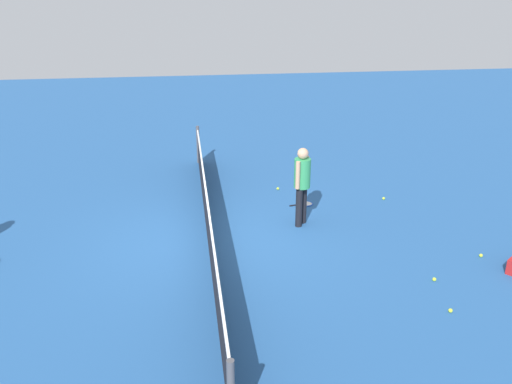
{
  "coord_description": "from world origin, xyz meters",
  "views": [
    {
      "loc": [
        -9.72,
        0.37,
        4.89
      ],
      "look_at": [
        0.26,
        -1.0,
        0.9
      ],
      "focal_mm": 37.82,
      "sensor_mm": 36.0,
      "label": 1
    }
  ],
  "objects_px": {
    "player_near_side": "(302,180)",
    "tennis_ball_by_net": "(278,189)",
    "tennis_ball_stray_right": "(450,311)",
    "tennis_ball_baseline": "(481,255)",
    "tennis_racket_near_player": "(305,204)",
    "tennis_ball_near_player": "(434,279)",
    "tennis_ball_stray_left": "(384,198)"
  },
  "relations": [
    {
      "from": "tennis_ball_baseline",
      "to": "tennis_ball_stray_right",
      "type": "relative_size",
      "value": 1.0
    },
    {
      "from": "tennis_ball_by_net",
      "to": "tennis_ball_stray_right",
      "type": "xyz_separation_m",
      "value": [
        -5.59,
        -1.78,
        0.0
      ]
    },
    {
      "from": "tennis_ball_stray_right",
      "to": "player_near_side",
      "type": "bearing_deg",
      "value": 24.94
    },
    {
      "from": "tennis_ball_stray_left",
      "to": "player_near_side",
      "type": "bearing_deg",
      "value": 115.63
    },
    {
      "from": "tennis_ball_baseline",
      "to": "tennis_ball_stray_left",
      "type": "relative_size",
      "value": 1.0
    },
    {
      "from": "player_near_side",
      "to": "tennis_ball_stray_right",
      "type": "bearing_deg",
      "value": -155.06
    },
    {
      "from": "tennis_racket_near_player",
      "to": "tennis_ball_near_player",
      "type": "bearing_deg",
      "value": -158.15
    },
    {
      "from": "tennis_ball_baseline",
      "to": "tennis_racket_near_player",
      "type": "bearing_deg",
      "value": 42.67
    },
    {
      "from": "tennis_ball_near_player",
      "to": "tennis_ball_stray_right",
      "type": "bearing_deg",
      "value": 170.0
    },
    {
      "from": "player_near_side",
      "to": "tennis_racket_near_player",
      "type": "relative_size",
      "value": 2.81
    },
    {
      "from": "tennis_ball_stray_right",
      "to": "tennis_ball_stray_left",
      "type": "bearing_deg",
      "value": -7.48
    },
    {
      "from": "tennis_ball_by_net",
      "to": "tennis_ball_stray_left",
      "type": "distance_m",
      "value": 2.58
    },
    {
      "from": "tennis_ball_stray_right",
      "to": "tennis_racket_near_player",
      "type": "bearing_deg",
      "value": 15.84
    },
    {
      "from": "tennis_ball_near_player",
      "to": "tennis_ball_by_net",
      "type": "bearing_deg",
      "value": 22.64
    },
    {
      "from": "tennis_racket_near_player",
      "to": "tennis_ball_by_net",
      "type": "bearing_deg",
      "value": 25.45
    },
    {
      "from": "tennis_ball_near_player",
      "to": "tennis_ball_by_net",
      "type": "xyz_separation_m",
      "value": [
        4.66,
        1.94,
        0.0
      ]
    },
    {
      "from": "player_near_side",
      "to": "tennis_ball_baseline",
      "type": "bearing_deg",
      "value": -121.76
    },
    {
      "from": "player_near_side",
      "to": "tennis_ball_by_net",
      "type": "height_order",
      "value": "player_near_side"
    },
    {
      "from": "tennis_ball_stray_right",
      "to": "tennis_ball_by_net",
      "type": "bearing_deg",
      "value": 17.64
    },
    {
      "from": "tennis_racket_near_player",
      "to": "tennis_ball_stray_left",
      "type": "xyz_separation_m",
      "value": [
        0.02,
        -1.91,
        0.02
      ]
    },
    {
      "from": "tennis_ball_by_net",
      "to": "tennis_ball_stray_right",
      "type": "distance_m",
      "value": 5.87
    },
    {
      "from": "tennis_racket_near_player",
      "to": "tennis_ball_baseline",
      "type": "relative_size",
      "value": 9.16
    },
    {
      "from": "tennis_racket_near_player",
      "to": "tennis_ball_baseline",
      "type": "distance_m",
      "value": 4.02
    },
    {
      "from": "tennis_ball_near_player",
      "to": "tennis_ball_stray_left",
      "type": "height_order",
      "value": "same"
    },
    {
      "from": "tennis_ball_near_player",
      "to": "tennis_ball_by_net",
      "type": "relative_size",
      "value": 1.0
    },
    {
      "from": "tennis_ball_baseline",
      "to": "tennis_ball_near_player",
      "type": "bearing_deg",
      "value": 119.25
    },
    {
      "from": "tennis_ball_near_player",
      "to": "tennis_ball_stray_right",
      "type": "xyz_separation_m",
      "value": [
        -0.93,
        0.16,
        0.0
      ]
    },
    {
      "from": "tennis_ball_by_net",
      "to": "tennis_ball_baseline",
      "type": "distance_m",
      "value": 5.09
    },
    {
      "from": "tennis_racket_near_player",
      "to": "tennis_ball_by_net",
      "type": "relative_size",
      "value": 9.16
    },
    {
      "from": "player_near_side",
      "to": "tennis_ball_baseline",
      "type": "relative_size",
      "value": 25.76
    },
    {
      "from": "tennis_ball_stray_left",
      "to": "tennis_ball_stray_right",
      "type": "bearing_deg",
      "value": 172.52
    },
    {
      "from": "tennis_ball_baseline",
      "to": "tennis_ball_stray_right",
      "type": "distance_m",
      "value": 2.17
    }
  ]
}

